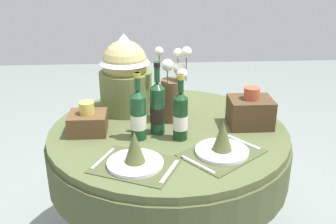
{
  "coord_description": "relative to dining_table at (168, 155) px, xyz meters",
  "views": [
    {
      "loc": [
        -0.11,
        -1.82,
        1.62
      ],
      "look_at": [
        0.0,
        0.03,
        0.84
      ],
      "focal_mm": 42.25,
      "sensor_mm": 36.0,
      "label": 1
    }
  ],
  "objects": [
    {
      "name": "place_setting_right",
      "position": [
        0.22,
        -0.28,
        0.2
      ],
      "size": [
        0.43,
        0.42,
        0.16
      ],
      "color": "#41492B",
      "rests_on": "dining_table"
    },
    {
      "name": "wine_bottle_rear",
      "position": [
        -0.15,
        -0.1,
        0.28
      ],
      "size": [
        0.08,
        0.08,
        0.33
      ],
      "color": "#194223",
      "rests_on": "dining_table"
    },
    {
      "name": "wine_bottle_left",
      "position": [
        -0.06,
        -0.04,
        0.29
      ],
      "size": [
        0.07,
        0.07,
        0.36
      ],
      "color": "#194223",
      "rests_on": "dining_table"
    },
    {
      "name": "woven_basket_side_right",
      "position": [
        0.42,
        0.02,
        0.24
      ],
      "size": [
        0.22,
        0.18,
        0.21
      ],
      "color": "#47331E",
      "rests_on": "dining_table"
    },
    {
      "name": "dining_table",
      "position": [
        0.0,
        0.0,
        0.0
      ],
      "size": [
        1.23,
        1.23,
        0.76
      ],
      "color": "#4C5633",
      "rests_on": "ground"
    },
    {
      "name": "place_setting_left",
      "position": [
        -0.16,
        -0.36,
        0.2
      ],
      "size": [
        0.42,
        0.38,
        0.16
      ],
      "color": "#41492B",
      "rests_on": "dining_table"
    },
    {
      "name": "woven_basket_side_left",
      "position": [
        -0.4,
        -0.02,
        0.21
      ],
      "size": [
        0.18,
        0.16,
        0.16
      ],
      "color": "brown",
      "rests_on": "dining_table"
    },
    {
      "name": "gift_tub_back_left",
      "position": [
        -0.22,
        0.27,
        0.39
      ],
      "size": [
        0.29,
        0.29,
        0.44
      ],
      "color": "olive",
      "rests_on": "dining_table"
    },
    {
      "name": "flower_vase",
      "position": [
        0.03,
        0.11,
        0.32
      ],
      "size": [
        0.18,
        0.16,
        0.4
      ],
      "color": "brown",
      "rests_on": "dining_table"
    },
    {
      "name": "wine_bottle_right",
      "position": [
        0.05,
        -0.12,
        0.28
      ],
      "size": [
        0.07,
        0.07,
        0.32
      ],
      "color": "#143819",
      "rests_on": "dining_table"
    }
  ]
}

